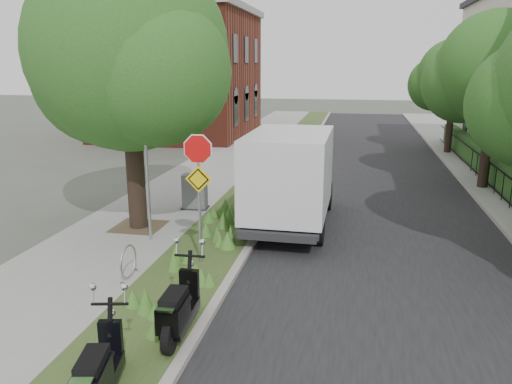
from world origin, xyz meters
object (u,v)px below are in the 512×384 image
at_px(scooter_near, 178,314).
at_px(utility_cabinet, 195,192).
at_px(box_truck, 291,174).
at_px(sign_assembly, 199,172).
at_px(scooter_far, 98,379).

relative_size(scooter_near, utility_cabinet, 1.71).
relative_size(box_truck, utility_cabinet, 4.79).
distance_m(sign_assembly, scooter_far, 5.58).
height_order(sign_assembly, box_truck, sign_assembly).
distance_m(sign_assembly, box_truck, 4.00).
distance_m(sign_assembly, utility_cabinet, 4.94).
height_order(scooter_near, utility_cabinet, utility_cabinet).
xyz_separation_m(sign_assembly, scooter_far, (0.20, -5.28, -1.77)).
height_order(scooter_far, utility_cabinet, utility_cabinet).
bearing_deg(scooter_near, utility_cabinet, 106.05).
bearing_deg(scooter_far, scooter_near, 76.62).
relative_size(sign_assembly, box_truck, 0.59).
bearing_deg(utility_cabinet, scooter_near, -73.95).
relative_size(scooter_near, scooter_far, 1.05).
xyz_separation_m(scooter_near, box_truck, (1.05, 6.92, 1.03)).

